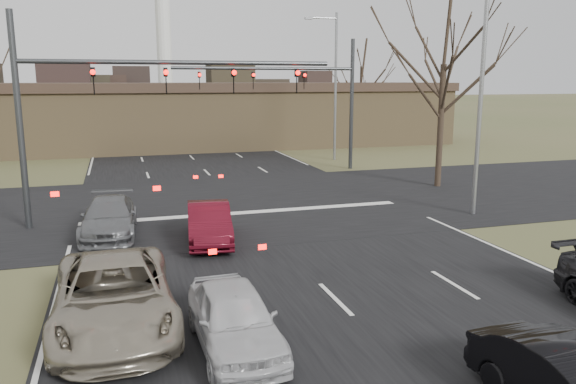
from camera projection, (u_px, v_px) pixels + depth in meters
name	position (u px, v px, depth m)	size (l,w,h in m)	color
ground	(389.00, 353.00, 11.57)	(360.00, 360.00, 0.00)	#49522C
road_main	(160.00, 126.00, 67.82)	(14.00, 300.00, 0.02)	black
road_cross	(238.00, 203.00, 25.63)	(200.00, 14.00, 0.02)	black
building	(204.00, 115.00, 47.25)	(42.40, 10.40, 5.30)	olive
mast_arm_near	(111.00, 92.00, 21.26)	(12.12, 0.24, 8.00)	#383A3D
mast_arm_far	(309.00, 89.00, 33.92)	(11.12, 0.24, 8.00)	#383A3D
streetlight_right_near	(478.00, 79.00, 22.38)	(2.34, 0.25, 10.00)	gray
streetlight_right_far	(333.00, 79.00, 38.46)	(2.34, 0.25, 10.00)	gray
tree_right_near	(447.00, 11.00, 27.98)	(6.90, 6.90, 11.50)	black
tree_right_far	(361.00, 63.00, 47.32)	(5.40, 5.40, 9.00)	black
car_silver_suv	(114.00, 295.00, 12.59)	(2.61, 5.66, 1.57)	gray
car_white_sedan	(234.00, 318.00, 11.66)	(1.59, 3.96, 1.35)	silver
car_grey_ahead	(109.00, 217.00, 20.21)	(1.87, 4.60, 1.34)	slate
car_red_ahead	(209.00, 223.00, 19.38)	(1.43, 4.11, 1.35)	#4E0B16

